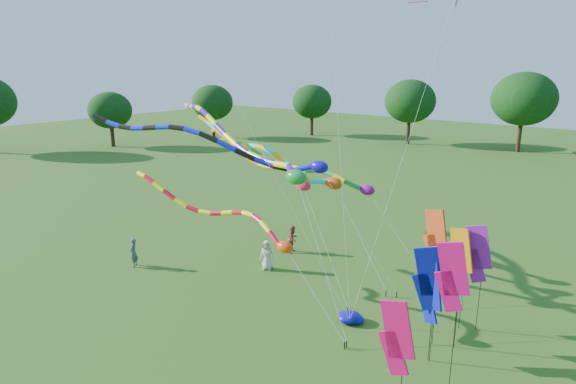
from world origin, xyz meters
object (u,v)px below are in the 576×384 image
Objects in this scene: blue_nylon_heap at (343,318)px; person_a at (267,255)px; tube_kite_red at (227,217)px; person_b at (134,253)px; tube_kite_orange at (265,161)px; person_c at (293,239)px.

person_a reaches higher than blue_nylon_heap.
person_b is (-6.66, -0.59, -3.22)m from tube_kite_red.
person_b is at bearing -114.58° from tube_kite_orange.
blue_nylon_heap is at bearing -4.93° from tube_kite_orange.
tube_kite_orange is at bearing 111.26° from person_a.
tube_kite_orange reaches higher than person_b.
person_b reaches higher than blue_nylon_heap.
tube_kite_red is at bearing -165.97° from blue_nylon_heap.
tube_kite_orange is 6.63× the size of blue_nylon_heap.
person_a reaches higher than person_c.
tube_kite_orange reaches higher than blue_nylon_heap.
person_c reaches higher than blue_nylon_heap.
tube_kite_red is at bearing -50.33° from tube_kite_orange.
blue_nylon_heap is 6.58m from person_a.
tube_kite_orange is (-1.69, 4.57, 1.63)m from tube_kite_red.
tube_kite_orange is 7.89× the size of person_c.
blue_nylon_heap is at bearing 15.56° from tube_kite_red.
person_c is (5.48, 6.98, 0.00)m from person_b.
tube_kite_orange reaches higher than person_a.
tube_kite_red reaches higher than blue_nylon_heap.
person_c is (-1.18, 6.39, -3.21)m from tube_kite_red.
person_a is at bearing 103.08° from tube_kite_red.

